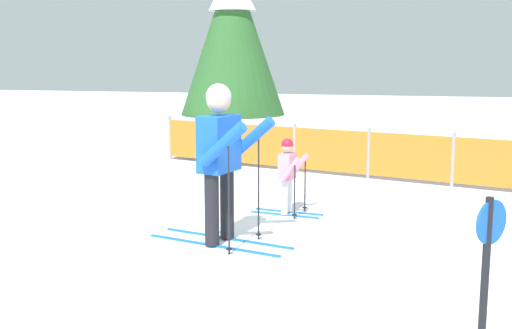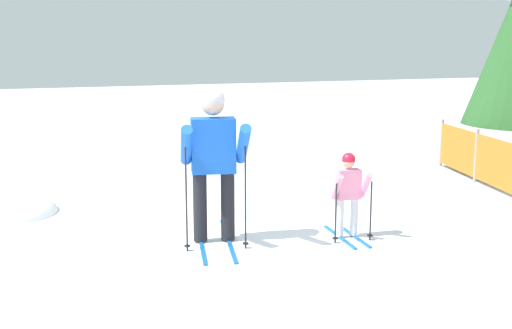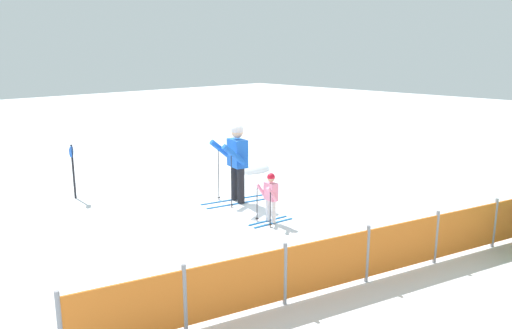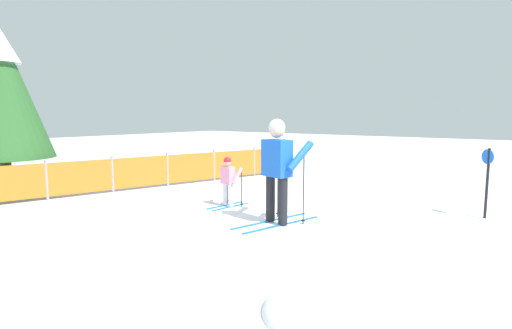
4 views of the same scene
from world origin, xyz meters
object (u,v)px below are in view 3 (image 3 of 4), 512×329
safety_fence (367,254)px  trail_marker (73,165)px  skier_child (270,194)px  skier_adult (236,156)px

safety_fence → trail_marker: trail_marker is taller
skier_child → trail_marker: size_ratio=0.80×
skier_child → trail_marker: (2.17, -4.47, 0.21)m
skier_child → trail_marker: bearing=-56.4°
skier_adult → safety_fence: size_ratio=0.22×
skier_adult → safety_fence: bearing=88.0°
skier_child → safety_fence: skier_child is taller
trail_marker → safety_fence: bearing=100.0°
skier_child → trail_marker: trail_marker is taller
skier_adult → skier_child: skier_adult is taller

